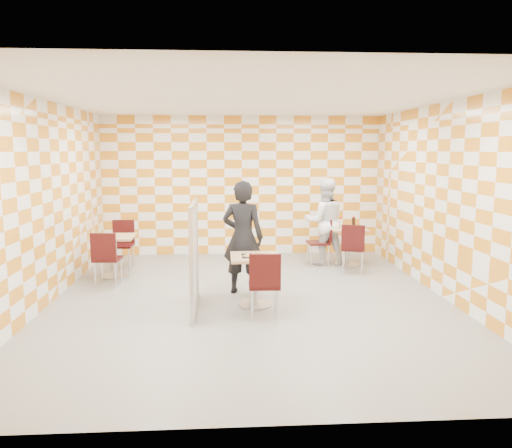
{
  "coord_description": "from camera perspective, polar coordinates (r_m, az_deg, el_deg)",
  "views": [
    {
      "loc": [
        -0.38,
        -7.34,
        2.28
      ],
      "look_at": [
        0.1,
        0.2,
        1.15
      ],
      "focal_mm": 35.0,
      "sensor_mm": 36.0,
      "label": 1
    }
  ],
  "objects": [
    {
      "name": "soda_bottle",
      "position": [
        10.08,
        11.09,
        0.2
      ],
      "size": [
        0.07,
        0.07,
        0.23
      ],
      "color": "black",
      "rests_on": "second_table"
    },
    {
      "name": "chair_main_front",
      "position": [
        6.72,
        0.99,
        -6.45
      ],
      "size": [
        0.43,
        0.44,
        0.92
      ],
      "color": "#360A0B",
      "rests_on": "ground"
    },
    {
      "name": "partition",
      "position": [
        7.11,
        -7.08,
        -3.65
      ],
      "size": [
        0.08,
        1.38,
        1.55
      ],
      "color": "white",
      "rests_on": "ground"
    },
    {
      "name": "second_table",
      "position": [
        10.04,
        10.42,
        -1.8
      ],
      "size": [
        0.7,
        0.7,
        0.75
      ],
      "color": "tan",
      "rests_on": "ground"
    },
    {
      "name": "man_dark",
      "position": [
        7.89,
        -1.51,
        -1.54
      ],
      "size": [
        0.75,
        0.58,
        1.81
      ],
      "primitive_type": "imported",
      "rotation": [
        0.0,
        0.0,
        2.89
      ],
      "color": "black",
      "rests_on": "ground"
    },
    {
      "name": "chair_empty_far",
      "position": [
        10.0,
        -15.0,
        -1.79
      ],
      "size": [
        0.43,
        0.44,
        0.92
      ],
      "color": "#360A0B",
      "rests_on": "ground"
    },
    {
      "name": "man_white",
      "position": [
        10.01,
        7.85,
        0.28
      ],
      "size": [
        0.86,
        0.68,
        1.72
      ],
      "primitive_type": "imported",
      "rotation": [
        0.0,
        0.0,
        3.17
      ],
      "color": "white",
      "rests_on": "ground"
    },
    {
      "name": "sport_bottle",
      "position": [
        10.09,
        9.68,
        0.17
      ],
      "size": [
        0.06,
        0.06,
        0.2
      ],
      "color": "white",
      "rests_on": "second_table"
    },
    {
      "name": "pizza_on_foil",
      "position": [
        7.24,
        -0.12,
        -3.55
      ],
      "size": [
        0.4,
        0.4,
        0.04
      ],
      "color": "silver",
      "rests_on": "main_table"
    },
    {
      "name": "room_shell",
      "position": [
        7.93,
        -0.88,
        2.86
      ],
      "size": [
        7.0,
        7.0,
        7.0
      ],
      "color": "gray",
      "rests_on": "ground"
    },
    {
      "name": "empty_table",
      "position": [
        9.3,
        -15.84,
        -2.79
      ],
      "size": [
        0.7,
        0.7,
        0.75
      ],
      "color": "tan",
      "rests_on": "ground"
    },
    {
      "name": "main_table",
      "position": [
        7.31,
        -0.13,
        -5.5
      ],
      "size": [
        0.7,
        0.7,
        0.75
      ],
      "color": "tan",
      "rests_on": "ground"
    },
    {
      "name": "chair_second_front",
      "position": [
        9.37,
        11.04,
        -2.33
      ],
      "size": [
        0.53,
        0.54,
        0.92
      ],
      "color": "#360A0B",
      "rests_on": "ground"
    },
    {
      "name": "chair_empty_near",
      "position": [
        8.69,
        -16.8,
        -3.37
      ],
      "size": [
        0.45,
        0.46,
        0.92
      ],
      "color": "#360A0B",
      "rests_on": "ground"
    },
    {
      "name": "chair_second_side",
      "position": [
        9.96,
        7.67,
        -1.6
      ],
      "size": [
        0.44,
        0.43,
        0.92
      ],
      "color": "#360A0B",
      "rests_on": "ground"
    }
  ]
}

